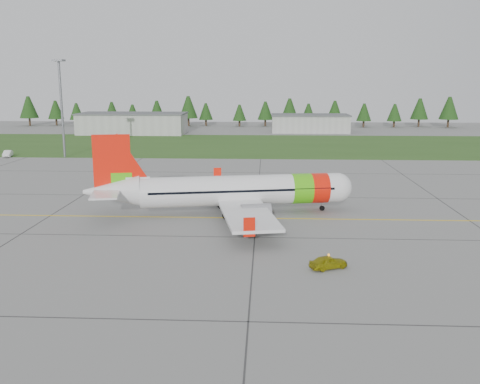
{
  "coord_description": "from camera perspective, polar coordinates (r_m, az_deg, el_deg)",
  "views": [
    {
      "loc": [
        11.08,
        -53.7,
        16.06
      ],
      "look_at": [
        8.1,
        7.32,
        3.31
      ],
      "focal_mm": 40.0,
      "sensor_mm": 36.0,
      "label": 1
    }
  ],
  "objects": [
    {
      "name": "taxi_guideline",
      "position": [
        64.71,
        -7.16,
        -2.67
      ],
      "size": [
        120.0,
        0.25,
        0.02
      ],
      "primitive_type": "cube",
      "color": "gold",
      "rests_on": "ground"
    },
    {
      "name": "floodlight_mast",
      "position": [
        119.87,
        -18.47,
        8.29
      ],
      "size": [
        0.5,
        0.5,
        20.0
      ],
      "primitive_type": "cylinder",
      "color": "slate",
      "rests_on": "ground"
    },
    {
      "name": "treeline",
      "position": [
        192.34,
        -0.52,
        8.49
      ],
      "size": [
        160.0,
        8.0,
        10.0
      ],
      "primitive_type": null,
      "color": "#1C3F14",
      "rests_on": "ground"
    },
    {
      "name": "ground",
      "position": [
        57.13,
        -8.53,
        -4.67
      ],
      "size": [
        320.0,
        320.0,
        0.0
      ],
      "primitive_type": "plane",
      "color": "gray",
      "rests_on": "ground"
    },
    {
      "name": "aircraft",
      "position": [
        65.32,
        -0.56,
        0.14
      ],
      "size": [
        32.62,
        30.5,
        9.96
      ],
      "rotation": [
        0.0,
        0.0,
        0.19
      ],
      "color": "white",
      "rests_on": "ground"
    },
    {
      "name": "grass_strip",
      "position": [
        137.09,
        -1.87,
        5.06
      ],
      "size": [
        320.0,
        50.0,
        0.03
      ],
      "primitive_type": "cube",
      "color": "#30561E",
      "rests_on": "ground"
    },
    {
      "name": "follow_me_car",
      "position": [
        47.15,
        9.46,
        -6.12
      ],
      "size": [
        1.62,
        1.72,
        3.38
      ],
      "primitive_type": "imported",
      "rotation": [
        0.0,
        0.0,
        2.0
      ],
      "color": "yellow",
      "rests_on": "ground"
    },
    {
      "name": "hangar_east",
      "position": [
        172.79,
        7.47,
        7.22
      ],
      "size": [
        24.0,
        12.0,
        5.2
      ],
      "primitive_type": "cube",
      "color": "#A8A8A3",
      "rests_on": "ground"
    },
    {
      "name": "service_van",
      "position": [
        125.3,
        -23.59,
        4.41
      ],
      "size": [
        1.78,
        1.73,
        4.23
      ],
      "primitive_type": "imported",
      "rotation": [
        0.0,
        0.0,
        0.26
      ],
      "color": "silver",
      "rests_on": "ground"
    },
    {
      "name": "hangar_west",
      "position": [
        169.28,
        -11.35,
        7.13
      ],
      "size": [
        32.0,
        14.0,
        6.0
      ],
      "primitive_type": "cube",
      "color": "#A8A8A3",
      "rests_on": "ground"
    }
  ]
}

